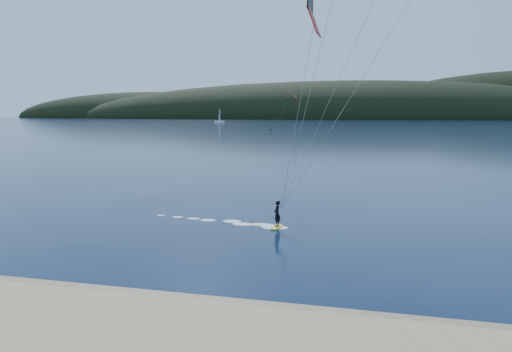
{
  "coord_description": "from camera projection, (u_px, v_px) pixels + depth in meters",
  "views": [
    {
      "loc": [
        10.88,
        -14.1,
        8.2
      ],
      "look_at": [
        4.8,
        10.0,
        5.0
      ],
      "focal_mm": 34.3,
      "sensor_mm": 36.0,
      "label": 1
    }
  ],
  "objects": [
    {
      "name": "headland",
      "position": [
        373.0,
        119.0,
        733.78
      ],
      "size": [
        1200.0,
        310.0,
        140.0
      ],
      "color": "black",
      "rests_on": "ground"
    },
    {
      "name": "wet_sand",
      "position": [
        120.0,
        299.0,
        21.57
      ],
      "size": [
        220.0,
        2.5,
        0.1
      ],
      "color": "#8F7A53",
      "rests_on": "ground"
    },
    {
      "name": "kitesurfer_near",
      "position": [
        371.0,
        4.0,
        28.42
      ],
      "size": [
        21.64,
        6.77,
        18.62
      ],
      "color": "yellow",
      "rests_on": "ground"
    },
    {
      "name": "kitesurfer_far",
      "position": [
        288.0,
        102.0,
        209.99
      ],
      "size": [
        13.22,
        5.17,
        16.51
      ],
      "color": "yellow",
      "rests_on": "ground"
    },
    {
      "name": "sailboat",
      "position": [
        219.0,
        121.0,
        436.33
      ],
      "size": [
        9.1,
        5.75,
        12.76
      ],
      "color": "white",
      "rests_on": "ground"
    },
    {
      "name": "ground",
      "position": [
        55.0,
        347.0,
        17.25
      ],
      "size": [
        1800.0,
        1800.0,
        0.0
      ],
      "primitive_type": "plane",
      "color": "black",
      "rests_on": "ground"
    }
  ]
}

